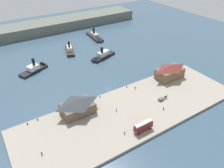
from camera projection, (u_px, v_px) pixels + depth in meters
name	position (u px, v px, depth m)	size (l,w,h in m)	color
ground_plane	(108.00, 89.00, 119.83)	(320.00, 320.00, 0.00)	#385166
quay_promenade	(133.00, 111.00, 103.98)	(110.00, 36.00, 1.20)	#9E9384
seawall_edge	(112.00, 92.00, 117.02)	(110.00, 0.80, 1.00)	gray
ferry_shed_east_terminal	(77.00, 106.00, 99.86)	(14.88, 10.38, 7.75)	brown
ferry_shed_central_terminal	(170.00, 71.00, 125.63)	(15.89, 9.30, 8.30)	brown
street_tram	(143.00, 126.00, 90.83)	(8.50, 2.65, 4.38)	maroon
horse_cart	(163.00, 98.00, 109.66)	(5.85, 1.62, 1.87)	brown
pedestrian_standing_center	(116.00, 110.00, 102.34)	(0.39, 0.39, 1.59)	#6B5B4C
pedestrian_by_tram	(184.00, 69.00, 134.44)	(0.42, 0.42, 1.70)	#232328
pedestrian_walking_west	(42.00, 154.00, 81.28)	(0.42, 0.42, 1.69)	#232328
pedestrian_near_cart	(125.00, 133.00, 90.14)	(0.39, 0.39, 1.56)	#4C3D33
pedestrian_at_waters_edge	(135.00, 88.00, 117.86)	(0.41, 0.41, 1.65)	#232328
pedestrian_near_east_shed	(164.00, 108.00, 103.25)	(0.40, 0.40, 1.62)	#232328
mooring_post_west	(127.00, 87.00, 119.28)	(0.44, 0.44, 0.90)	black
mooring_post_center_east	(27.00, 124.00, 94.94)	(0.44, 0.44, 0.90)	black
mooring_post_center_west	(100.00, 97.00, 111.59)	(0.44, 0.44, 0.90)	black
mooring_post_east	(38.00, 119.00, 97.31)	(0.44, 0.44, 0.90)	black
ferry_near_quay	(101.00, 56.00, 150.37)	(21.52, 11.45, 9.73)	black
ferry_moored_west	(69.00, 49.00, 161.06)	(10.71, 19.96, 9.92)	black
ferry_moored_east	(96.00, 37.00, 180.65)	(8.01, 25.71, 10.08)	#23282D
ferry_mid_harbor	(37.00, 68.00, 137.16)	(20.29, 13.21, 10.38)	black
far_headland	(43.00, 27.00, 195.26)	(180.00, 24.00, 8.00)	#60665B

